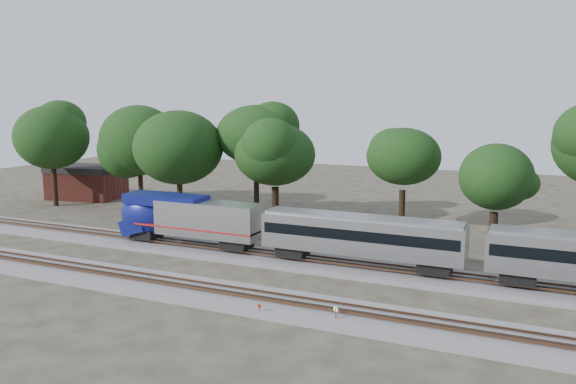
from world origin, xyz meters
TOP-DOWN VIEW (x-y plane):
  - ground at (0.00, 0.00)m, footprint 160.00×160.00m
  - track_far at (0.00, 6.00)m, footprint 160.00×5.00m
  - track_near at (0.00, -4.00)m, footprint 160.00×5.00m
  - switch_stand_red at (6.35, -6.13)m, footprint 0.28×0.05m
  - switch_stand_white at (11.22, -5.20)m, footprint 0.36×0.14m
  - switch_lever at (6.63, -5.36)m, footprint 0.51×0.31m
  - brick_building at (-36.95, 24.30)m, footprint 10.66×8.29m
  - tree_0 at (-36.32, 17.85)m, footprint 9.27×9.27m
  - tree_1 at (-24.91, 21.29)m, footprint 8.97×8.97m
  - tree_2 at (-16.02, 17.32)m, footprint 8.63×8.63m
  - tree_3 at (-7.96, 21.29)m, footprint 10.08×10.08m
  - tree_4 at (-4.59, 19.35)m, footprint 8.08×8.08m
  - tree_5 at (8.94, 22.94)m, footprint 8.05×8.05m
  - tree_6 at (18.78, 16.23)m, footprint 7.20×7.20m

SIDE VIEW (x-z plane):
  - ground at x=0.00m, z-range 0.00..0.00m
  - switch_lever at x=6.63m, z-range 0.00..0.30m
  - track_far at x=0.00m, z-range -0.16..0.57m
  - track_near at x=0.00m, z-range -0.16..0.57m
  - switch_stand_red at x=6.35m, z-range 0.12..1.00m
  - switch_stand_white at x=11.22m, z-range 0.16..1.31m
  - brick_building at x=-36.95m, z-range 0.02..4.68m
  - tree_6 at x=18.78m, z-range 1.99..12.14m
  - tree_5 at x=8.94m, z-range 2.23..13.58m
  - tree_4 at x=-4.59m, z-range 2.23..13.62m
  - tree_2 at x=-16.02m, z-range 2.39..14.56m
  - tree_1 at x=-24.91m, z-range 2.49..15.14m
  - tree_0 at x=-36.32m, z-range 2.57..15.64m
  - tree_3 at x=-7.96m, z-range 2.80..17.02m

